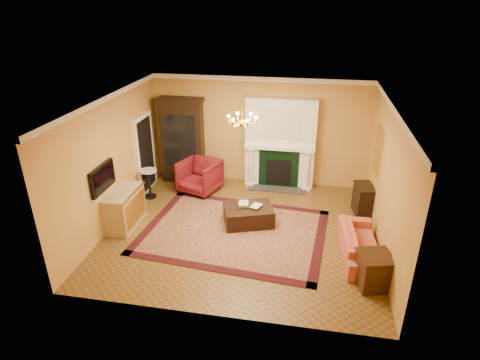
% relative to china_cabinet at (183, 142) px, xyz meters
% --- Properties ---
extents(floor, '(6.00, 5.50, 0.02)m').
position_rel_china_cabinet_xyz_m(floor, '(2.14, -2.49, -1.16)').
color(floor, brown).
rests_on(floor, ground).
extents(ceiling, '(6.00, 5.50, 0.02)m').
position_rel_china_cabinet_xyz_m(ceiling, '(2.14, -2.49, 1.86)').
color(ceiling, white).
rests_on(ceiling, wall_back).
extents(wall_back, '(6.00, 0.02, 3.00)m').
position_rel_china_cabinet_xyz_m(wall_back, '(2.14, 0.27, 0.35)').
color(wall_back, gold).
rests_on(wall_back, floor).
extents(wall_front, '(6.00, 0.02, 3.00)m').
position_rel_china_cabinet_xyz_m(wall_front, '(2.14, -5.25, 0.35)').
color(wall_front, gold).
rests_on(wall_front, floor).
extents(wall_left, '(0.02, 5.50, 3.00)m').
position_rel_china_cabinet_xyz_m(wall_left, '(-0.87, -2.49, 0.35)').
color(wall_left, gold).
rests_on(wall_left, floor).
extents(wall_right, '(0.02, 5.50, 3.00)m').
position_rel_china_cabinet_xyz_m(wall_right, '(5.15, -2.49, 0.35)').
color(wall_right, gold).
rests_on(wall_right, floor).
extents(fireplace, '(1.90, 0.70, 2.50)m').
position_rel_china_cabinet_xyz_m(fireplace, '(2.74, 0.08, 0.05)').
color(fireplace, white).
rests_on(fireplace, wall_back).
extents(crown_molding, '(6.00, 5.50, 0.12)m').
position_rel_china_cabinet_xyz_m(crown_molding, '(2.14, -1.53, 1.79)').
color(crown_molding, white).
rests_on(crown_molding, ceiling).
extents(doorway, '(0.08, 1.05, 2.10)m').
position_rel_china_cabinet_xyz_m(doorway, '(-0.82, -0.79, -0.10)').
color(doorway, white).
rests_on(doorway, wall_left).
extents(tv_panel, '(0.09, 0.95, 0.58)m').
position_rel_china_cabinet_xyz_m(tv_panel, '(-0.81, -3.09, 0.20)').
color(tv_panel, black).
rests_on(tv_panel, wall_left).
extents(gilt_mirror, '(0.06, 0.76, 1.05)m').
position_rel_china_cabinet_xyz_m(gilt_mirror, '(5.10, -1.09, 0.50)').
color(gilt_mirror, yellow).
rests_on(gilt_mirror, wall_right).
extents(chandelier, '(0.63, 0.55, 0.53)m').
position_rel_china_cabinet_xyz_m(chandelier, '(2.14, -2.49, 1.46)').
color(chandelier, gold).
rests_on(chandelier, ceiling).
extents(oriental_rug, '(4.32, 3.40, 0.02)m').
position_rel_china_cabinet_xyz_m(oriental_rug, '(1.97, -2.59, -1.14)').
color(oriental_rug, '#480F16').
rests_on(oriental_rug, floor).
extents(china_cabinet, '(1.18, 0.59, 2.30)m').
position_rel_china_cabinet_xyz_m(china_cabinet, '(0.00, 0.00, 0.00)').
color(china_cabinet, black).
rests_on(china_cabinet, floor).
extents(wingback_armchair, '(1.20, 1.17, 0.99)m').
position_rel_china_cabinet_xyz_m(wingback_armchair, '(0.65, -0.70, -0.65)').
color(wingback_armchair, maroon).
rests_on(wingback_armchair, floor).
extents(pedestal_table, '(0.44, 0.44, 0.79)m').
position_rel_china_cabinet_xyz_m(pedestal_table, '(-0.56, -1.29, -0.69)').
color(pedestal_table, black).
rests_on(pedestal_table, floor).
extents(commode, '(0.57, 1.18, 0.87)m').
position_rel_china_cabinet_xyz_m(commode, '(-0.59, -2.74, -0.71)').
color(commode, tan).
rests_on(commode, floor).
extents(coral_sofa, '(0.68, 1.91, 0.73)m').
position_rel_china_cabinet_xyz_m(coral_sofa, '(4.72, -3.01, -0.78)').
color(coral_sofa, '#C4493E').
rests_on(coral_sofa, floor).
extents(end_table, '(0.68, 0.68, 0.64)m').
position_rel_china_cabinet_xyz_m(end_table, '(4.86, -3.97, -0.83)').
color(end_table, '#39200F').
rests_on(end_table, floor).
extents(console_table, '(0.47, 0.70, 0.72)m').
position_rel_china_cabinet_xyz_m(console_table, '(4.92, -1.18, -0.79)').
color(console_table, black).
rests_on(console_table, floor).
extents(leather_ottoman, '(1.32, 1.13, 0.42)m').
position_rel_china_cabinet_xyz_m(leather_ottoman, '(2.23, -2.16, -0.92)').
color(leather_ottoman, black).
rests_on(leather_ottoman, oriental_rug).
extents(ottoman_tray, '(0.49, 0.43, 0.03)m').
position_rel_china_cabinet_xyz_m(ottoman_tray, '(2.16, -2.10, -0.70)').
color(ottoman_tray, black).
rests_on(ottoman_tray, leather_ottoman).
extents(book_a, '(0.22, 0.06, 0.30)m').
position_rel_china_cabinet_xyz_m(book_a, '(1.99, -2.08, -0.54)').
color(book_a, gray).
rests_on(book_a, ottoman_tray).
extents(book_b, '(0.20, 0.10, 0.29)m').
position_rel_china_cabinet_xyz_m(book_b, '(2.31, -2.09, -0.55)').
color(book_b, gray).
rests_on(book_b, ottoman_tray).
extents(topiary_left, '(0.17, 0.17, 0.47)m').
position_rel_china_cabinet_xyz_m(topiary_left, '(2.04, 0.04, 0.34)').
color(topiary_left, gray).
rests_on(topiary_left, fireplace).
extents(topiary_right, '(0.17, 0.17, 0.46)m').
position_rel_china_cabinet_xyz_m(topiary_right, '(3.26, 0.04, 0.33)').
color(topiary_right, gray).
rests_on(topiary_right, fireplace).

